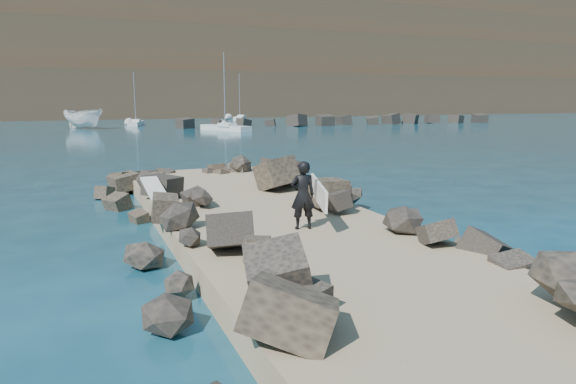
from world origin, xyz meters
The scene contains 13 objects.
ground centered at (0.00, 0.00, 0.00)m, with size 800.00×800.00×0.00m, color #0F384C.
jetty centered at (0.00, -2.00, 0.30)m, with size 6.00×26.00×0.60m, color #8C7759.
riprap_left centered at (-2.90, -1.50, 0.50)m, with size 2.60×22.00×1.00m, color black.
riprap_right centered at (2.90, -1.50, 0.50)m, with size 2.60×22.00×1.00m, color black.
breakwater_secondary centered at (35.00, 55.00, 0.60)m, with size 52.00×4.00×1.20m, color black.
headland centered at (10.00, 160.00, 16.00)m, with size 360.00×140.00×32.00m, color #2D4919.
surfboard_resting centered at (-2.93, 2.77, 1.04)m, with size 0.54×2.16×0.07m, color silver.
boat_imported centered at (-3.76, 60.37, 1.34)m, with size 2.60×6.92×2.67m, color white.
surfer_with_board centered at (0.26, -1.51, 1.49)m, with size 1.14×2.14×1.77m.
sailboat_d centered at (24.10, 80.37, 0.35)m, with size 4.51×7.22×8.70m.
sailboat_b centered at (3.51, 65.88, 0.35)m, with size 3.16×6.68×7.94m.
sailboat_f centered at (36.15, 97.85, 0.35)m, with size 2.30×5.93×7.12m.
sailboat_c centered at (12.50, 49.36, 0.35)m, with size 4.76×8.17×9.67m.
Camera 1 is at (-5.15, -13.34, 3.94)m, focal length 32.00 mm.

